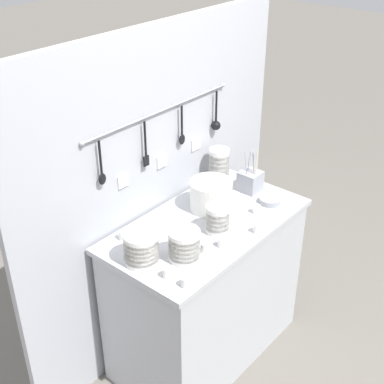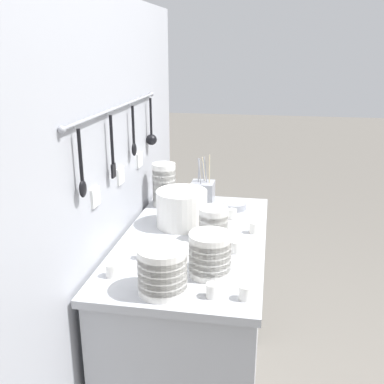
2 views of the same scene
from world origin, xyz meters
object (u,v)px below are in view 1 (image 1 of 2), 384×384
object	(u,v)px
bowl_stack_wide_centre	(219,166)
cup_beside_plates	(184,233)
cutlery_caddy	(250,181)
cup_back_right	(257,209)
bowl_stack_tall_left	(184,245)
steel_mixing_bowl	(270,200)
cup_centre	(186,282)
plate_stack	(211,195)
bowl_stack_short_front	(141,248)
cup_edge_near	(222,243)
cup_back_left	(257,229)
cup_by_caddy	(205,248)
cup_front_right	(167,273)
cup_front_left	(123,235)
cup_mid_row	(155,227)
bowl_stack_back_corner	(217,219)

from	to	relation	value
bowl_stack_wide_centre	cup_beside_plates	world-z (taller)	bowl_stack_wide_centre
cutlery_caddy	cup_back_right	bearing A→B (deg)	-136.85
bowl_stack_tall_left	steel_mixing_bowl	xyz separation A→B (m)	(0.70, -0.03, -0.06)
cup_centre	plate_stack	bearing A→B (deg)	29.01
cutlery_caddy	cup_centre	size ratio (longest dim) A/B	5.42
bowl_stack_short_front	plate_stack	distance (m)	0.59
steel_mixing_bowl	cup_edge_near	distance (m)	0.51
cup_back_left	cup_by_caddy	size ratio (longest dim) A/B	1.00
bowl_stack_wide_centre	cup_back_right	xyz separation A→B (m)	(-0.13, -0.37, -0.09)
cup_front_right	cup_by_caddy	world-z (taller)	same
cup_by_caddy	bowl_stack_wide_centre	bearing A→B (deg)	32.31
bowl_stack_tall_left	cup_back_left	world-z (taller)	bowl_stack_tall_left
plate_stack	cup_front_left	distance (m)	0.55
plate_stack	cup_beside_plates	xyz separation A→B (m)	(-0.30, -0.07, -0.06)
cup_back_right	cup_centre	bearing A→B (deg)	-171.62
cup_mid_row	cup_back_right	size ratio (longest dim) A/B	1.00
cup_back_left	cup_beside_plates	bearing A→B (deg)	135.79
bowl_stack_short_front	cup_edge_near	xyz separation A→B (m)	(0.34, -0.22, -0.06)
cutlery_caddy	cup_front_right	size ratio (longest dim) A/B	5.42
plate_stack	cup_centre	world-z (taller)	plate_stack
cup_back_left	cup_front_right	bearing A→B (deg)	168.89
bowl_stack_wide_centre	plate_stack	world-z (taller)	bowl_stack_wide_centre
cup_front_right	cup_centre	bearing A→B (deg)	-87.19
cutlery_caddy	plate_stack	bearing A→B (deg)	170.69
cup_back_left	cup_beside_plates	xyz separation A→B (m)	(-0.27, 0.26, 0.00)
steel_mixing_bowl	cup_back_right	size ratio (longest dim) A/B	2.48
cup_beside_plates	cup_by_caddy	world-z (taller)	same
cup_front_right	cup_back_left	size ratio (longest dim) A/B	1.00
bowl_stack_short_front	cup_edge_near	size ratio (longest dim) A/B	3.40
cup_mid_row	cup_centre	size ratio (longest dim) A/B	1.00
cup_mid_row	cup_front_right	xyz separation A→B (m)	(-0.24, -0.30, 0.00)
bowl_stack_wide_centre	cup_front_left	bearing A→B (deg)	179.19
bowl_stack_back_corner	plate_stack	world-z (taller)	plate_stack
cup_beside_plates	cup_back_right	xyz separation A→B (m)	(0.42, -0.16, 0.00)
bowl_stack_tall_left	cup_back_right	world-z (taller)	bowl_stack_tall_left
cup_front_left	bowl_stack_short_front	bearing A→B (deg)	-108.67
bowl_stack_wide_centre	cup_back_left	world-z (taller)	bowl_stack_wide_centre
bowl_stack_back_corner	cup_beside_plates	world-z (taller)	bowl_stack_back_corner
bowl_stack_wide_centre	cup_front_left	xyz separation A→B (m)	(-0.78, 0.01, -0.09)
cup_front_right	cup_edge_near	xyz separation A→B (m)	(0.35, -0.05, 0.00)
plate_stack	cup_beside_plates	world-z (taller)	plate_stack
cutlery_caddy	cup_beside_plates	bearing A→B (deg)	-178.39
cutlery_caddy	cup_back_left	world-z (taller)	cutlery_caddy
steel_mixing_bowl	cup_centre	bearing A→B (deg)	-172.80
bowl_stack_back_corner	plate_stack	size ratio (longest dim) A/B	0.65
cup_edge_near	cup_back_right	size ratio (longest dim) A/B	1.00
bowl_stack_back_corner	bowl_stack_tall_left	bearing A→B (deg)	-175.22
steel_mixing_bowl	cup_front_right	bearing A→B (deg)	179.98
plate_stack	cup_mid_row	xyz separation A→B (m)	(-0.36, 0.08, -0.06)
bowl_stack_short_front	bowl_stack_wide_centre	world-z (taller)	bowl_stack_wide_centre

